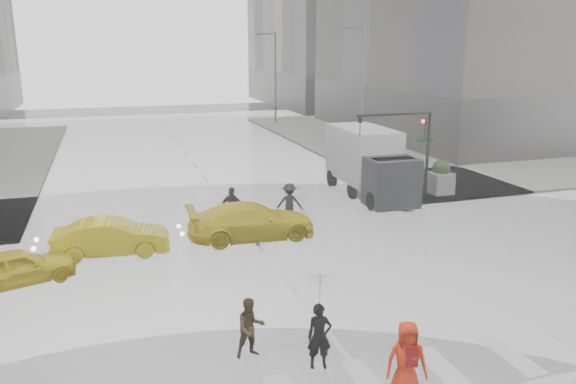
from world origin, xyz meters
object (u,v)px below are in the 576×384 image
object	(u,v)px
pedestrian_brown	(251,328)
taxi_front	(16,267)
taxi_mid	(111,237)
pedestrian_orange	(407,362)
box_truck	(370,161)
traffic_signal_pole	(411,138)

from	to	relation	value
pedestrian_brown	taxi_front	size ratio (longest dim) A/B	0.43
taxi_front	taxi_mid	distance (m)	3.56
pedestrian_orange	taxi_mid	size ratio (longest dim) A/B	0.44
pedestrian_orange	box_truck	xyz separation A→B (m)	(7.00, 16.19, 0.91)
traffic_signal_pole	taxi_mid	xyz separation A→B (m)	(-14.50, -3.50, -2.52)
traffic_signal_pole	pedestrian_orange	xyz separation A→B (m)	(-8.51, -14.81, -2.28)
taxi_mid	traffic_signal_pole	bearing A→B (deg)	-71.33
pedestrian_brown	traffic_signal_pole	bearing A→B (deg)	41.30
traffic_signal_pole	box_truck	world-z (taller)	traffic_signal_pole
traffic_signal_pole	pedestrian_orange	world-z (taller)	traffic_signal_pole
taxi_mid	box_truck	bearing A→B (deg)	-64.31
traffic_signal_pole	pedestrian_brown	bearing A→B (deg)	-133.29
pedestrian_orange	taxi_mid	distance (m)	12.80
pedestrian_brown	taxi_mid	distance (m)	9.09
traffic_signal_pole	pedestrian_orange	bearing A→B (deg)	-119.88
taxi_front	taxi_mid	xyz separation A→B (m)	(3.01, 1.89, 0.08)
pedestrian_brown	taxi_front	bearing A→B (deg)	127.74
taxi_front	box_truck	xyz separation A→B (m)	(16.01, 6.77, 1.23)
pedestrian_brown	taxi_front	world-z (taller)	pedestrian_brown
pedestrian_orange	taxi_front	xyz separation A→B (m)	(-9.00, 9.42, -0.32)
taxi_mid	box_truck	size ratio (longest dim) A/B	0.65
box_truck	pedestrian_orange	bearing A→B (deg)	-112.68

